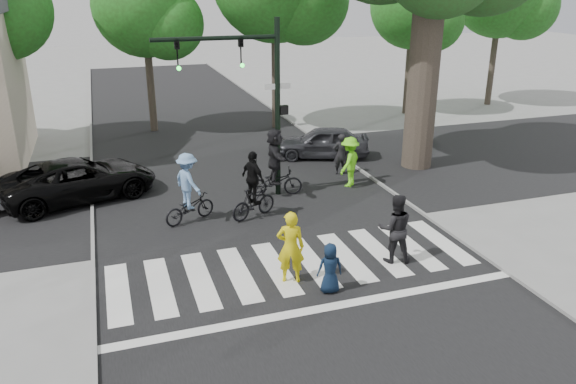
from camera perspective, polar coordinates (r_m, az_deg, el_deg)
name	(u,v)px	position (r m, az deg, el deg)	size (l,w,h in m)	color
ground	(307,283)	(14.17, 1.95, -9.24)	(120.00, 120.00, 0.00)	gray
road_stem	(254,210)	(18.45, -3.44, -1.86)	(10.00, 70.00, 0.01)	black
road_cross	(233,181)	(21.18, -5.58, 1.09)	(70.00, 10.00, 0.01)	black
curb_left	(93,229)	(17.93, -19.24, -3.58)	(0.10, 70.00, 0.10)	gray
curb_right	(392,192)	(20.23, 10.49, 0.02)	(0.10, 70.00, 0.10)	gray
crosswalk	(298,271)	(14.70, 1.05, -8.00)	(10.00, 3.85, 0.01)	silver
traffic_signal	(253,85)	(18.57, -3.62, 10.82)	(4.45, 0.29, 6.00)	black
bg_tree_2	(150,10)	(28.26, -13.85, 17.49)	(5.04, 4.80, 8.40)	brown
bg_tree_4	(419,9)	(32.24, 13.12, 17.61)	(4.83, 4.60, 8.15)	brown
pedestrian_woman	(291,247)	(13.82, 0.26, -5.62)	(0.69, 0.45, 1.88)	yellow
pedestrian_child	(330,268)	(13.54, 4.29, -7.74)	(0.62, 0.40, 1.27)	#0D1C33
pedestrian_adult	(395,228)	(15.07, 10.82, -3.65)	(0.92, 0.72, 1.90)	black
cyclist_left	(189,193)	(17.52, -10.06, -0.06)	(1.84, 1.30, 2.21)	black
cyclist_mid	(253,191)	(17.60, -3.53, 0.11)	(1.72, 1.10, 2.18)	black
cyclist_right	(275,166)	(19.38, -1.32, 2.64)	(1.98, 1.84, 2.40)	black
car_suv	(79,179)	(20.42, -20.44, 1.20)	(2.36, 5.12, 1.42)	black
car_grey	(322,142)	(23.86, 3.49, 5.07)	(1.58, 3.92, 1.33)	#2F3035
bystander_hivis	(350,162)	(20.46, 6.27, 3.06)	(1.19, 0.68, 1.84)	#69EA19
bystander_dark	(341,154)	(21.75, 5.37, 3.85)	(0.59, 0.39, 1.61)	black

